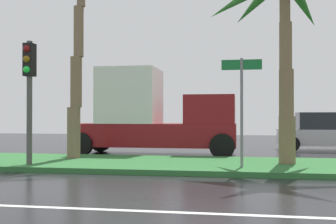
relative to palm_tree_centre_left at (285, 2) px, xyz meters
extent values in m
cube|color=black|center=(0.38, 0.89, -4.99)|extent=(90.00, 42.00, 0.10)
cube|color=#2D6B33|center=(0.38, -0.11, -4.86)|extent=(85.50, 4.00, 0.15)
cylinder|color=#7B624A|center=(-6.81, 0.50, -3.94)|extent=(0.44, 0.44, 1.70)
cylinder|color=#7B624A|center=(-6.73, 0.52, -2.24)|extent=(0.38, 0.38, 1.70)
cylinder|color=#7B624A|center=(-6.66, 0.53, -0.54)|extent=(0.33, 0.33, 1.70)
cylinder|color=brown|center=(0.06, 0.04, -4.09)|extent=(0.49, 0.49, 1.40)
cylinder|color=brown|center=(0.04, 0.03, -2.69)|extent=(0.43, 0.43, 1.40)
cylinder|color=brown|center=(0.02, 0.02, -1.30)|extent=(0.37, 0.37, 1.40)
cone|color=#2B6B28|center=(0.59, 0.95, 0.28)|extent=(1.78, 2.41, 1.73)
cone|color=#2B6B28|center=(-0.70, 0.91, 0.36)|extent=(2.00, 2.34, 1.58)
cylinder|color=#4C4C47|center=(-7.37, -1.45, -2.99)|extent=(0.16, 0.16, 3.60)
cube|color=black|center=(-7.37, -1.45, -1.74)|extent=(0.28, 0.32, 0.96)
sphere|color=maroon|center=(-7.37, -1.62, -1.44)|extent=(0.20, 0.20, 0.20)
sphere|color=#7F600F|center=(-7.37, -1.62, -1.74)|extent=(0.20, 0.20, 0.20)
sphere|color=#1EEA3F|center=(-7.37, -1.62, -2.04)|extent=(0.20, 0.20, 0.20)
cylinder|color=slate|center=(-1.27, -1.11, -3.29)|extent=(0.08, 0.08, 3.00)
cube|color=#146B2D|center=(-1.27, -1.11, -1.97)|extent=(1.10, 0.03, 0.28)
cube|color=maroon|center=(-4.65, 3.67, -4.13)|extent=(6.40, 2.30, 0.90)
cube|color=maroon|center=(-2.45, 3.67, -3.13)|extent=(1.90, 2.21, 1.10)
cube|color=silver|center=(-5.70, 3.67, -2.58)|extent=(2.30, 2.35, 2.20)
cylinder|color=black|center=(-1.95, 4.84, -4.48)|extent=(0.92, 0.30, 0.92)
cylinder|color=black|center=(-1.95, 2.50, -4.48)|extent=(0.92, 0.30, 0.92)
cylinder|color=black|center=(-7.35, 4.84, -4.48)|extent=(0.92, 0.30, 0.92)
cylinder|color=black|center=(-7.35, 2.50, -4.48)|extent=(0.92, 0.30, 0.92)
cube|color=silver|center=(2.58, 7.05, -4.34)|extent=(4.30, 1.76, 0.72)
cube|color=#1E2328|center=(2.43, 7.05, -3.60)|extent=(2.30, 1.58, 0.76)
cylinder|color=black|center=(0.93, 7.95, -4.60)|extent=(0.68, 0.22, 0.68)
cylinder|color=black|center=(0.93, 6.15, -4.60)|extent=(0.68, 0.22, 0.68)
camera|label=1|loc=(-1.33, -12.77, -3.39)|focal=44.71mm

